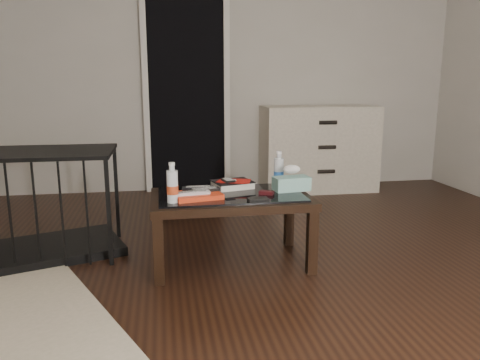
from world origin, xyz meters
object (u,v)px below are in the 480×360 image
object	(u,v)px
coffee_table	(231,203)
dresser	(318,149)
pet_crate	(49,221)
tissue_box	(291,184)
textbook	(233,184)
water_bottle_right	(279,168)
water_bottle_left	(172,182)

from	to	relation	value
coffee_table	dresser	size ratio (longest dim) A/B	0.83
pet_crate	tissue_box	distance (m)	1.66
tissue_box	textbook	bearing A→B (deg)	151.93
dresser	water_bottle_right	bearing A→B (deg)	-116.52
water_bottle_left	water_bottle_right	world-z (taller)	same
textbook	water_bottle_right	world-z (taller)	water_bottle_right
dresser	textbook	distance (m)	2.11
water_bottle_right	tissue_box	world-z (taller)	water_bottle_right
dresser	water_bottle_left	world-z (taller)	dresser
water_bottle_left	water_bottle_right	bearing A→B (deg)	24.28
water_bottle_right	coffee_table	bearing A→B (deg)	-154.20
textbook	water_bottle_right	bearing A→B (deg)	-12.46
pet_crate	tissue_box	bearing A→B (deg)	-31.38
textbook	tissue_box	size ratio (longest dim) A/B	1.09
dresser	water_bottle_right	xyz separation A→B (m)	(-0.88, -1.73, 0.13)
dresser	water_bottle_right	distance (m)	1.94
textbook	water_bottle_left	bearing A→B (deg)	-156.07
coffee_table	water_bottle_right	size ratio (longest dim) A/B	4.20
textbook	tissue_box	distance (m)	0.39
pet_crate	water_bottle_left	xyz separation A→B (m)	(0.83, -0.52, 0.35)
coffee_table	pet_crate	bearing A→B (deg)	162.94
dresser	tissue_box	world-z (taller)	dresser
water_bottle_right	dresser	bearing A→B (deg)	63.04
dresser	pet_crate	size ratio (longest dim) A/B	1.15
water_bottle_left	water_bottle_right	xyz separation A→B (m)	(0.72, 0.33, 0.00)
pet_crate	textbook	bearing A→B (deg)	-28.77
textbook	pet_crate	bearing A→B (deg)	156.44
dresser	pet_crate	bearing A→B (deg)	-147.31
pet_crate	textbook	xyz separation A→B (m)	(1.23, -0.20, 0.25)
coffee_table	tissue_box	world-z (taller)	tissue_box
pet_crate	textbook	distance (m)	1.27
coffee_table	dresser	xyz separation A→B (m)	(1.23, 1.90, 0.05)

